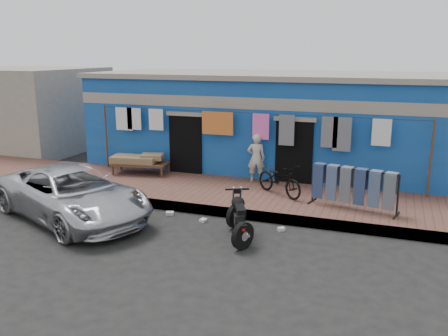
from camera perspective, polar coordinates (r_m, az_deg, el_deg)
ground at (r=10.71m, az=-3.68°, el=-8.39°), size 80.00×80.00×0.00m
sidewalk at (r=13.32m, az=1.47°, el=-3.33°), size 28.00×3.00×0.25m
curb at (r=12.01m, az=-0.73°, el=-5.23°), size 28.00×0.10×0.25m
building at (r=16.73m, az=5.85°, el=5.60°), size 12.20×5.20×3.36m
neighbor_left at (r=22.12m, az=-23.15°, el=6.58°), size 6.00×5.00×3.40m
clothesline at (r=14.15m, az=2.36°, el=4.72°), size 10.06×0.06×2.10m
car at (r=12.25m, az=-17.79°, el=-2.89°), size 5.18×3.85×1.33m
seated_person at (r=14.15m, az=3.88°, el=1.20°), size 0.59×0.46×1.44m
bicycle at (r=12.90m, az=6.71°, el=-0.96°), size 1.68×1.40×1.06m
motorcycle at (r=10.53m, az=1.85°, el=-5.81°), size 1.75×2.00×1.02m
charpoy at (r=15.37m, az=-10.02°, el=0.45°), size 2.10×1.45×0.61m
jeans_rack at (r=12.11m, az=15.32°, el=-2.30°), size 2.44×1.42×1.08m
litter_a at (r=12.19m, az=-6.53°, el=-5.45°), size 0.24×0.22×0.09m
litter_b at (r=11.16m, az=6.90°, el=-7.31°), size 0.20×0.19×0.08m
litter_c at (r=11.66m, az=-2.52°, el=-6.31°), size 0.16×0.20×0.07m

